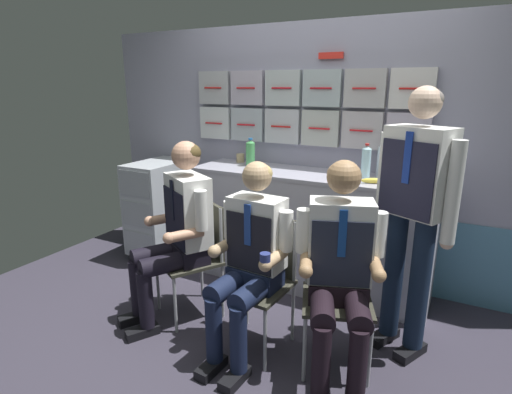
# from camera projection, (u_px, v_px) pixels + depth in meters

# --- Properties ---
(ground) EXTENTS (4.80, 4.80, 0.04)m
(ground) POSITION_uv_depth(u_px,v_px,m) (232.00, 352.00, 2.61)
(ground) COLOR #35313E
(galley_bulkhead) EXTENTS (4.20, 0.14, 2.15)m
(galley_bulkhead) POSITION_uv_depth(u_px,v_px,m) (311.00, 153.00, 3.49)
(galley_bulkhead) COLOR #9896AD
(galley_bulkhead) RESTS_ON ground
(galley_counter) EXTENTS (2.00, 0.53, 0.97)m
(galley_counter) POSITION_uv_depth(u_px,v_px,m) (309.00, 230.00, 3.36)
(galley_counter) COLOR #B6B5C6
(galley_counter) RESTS_ON ground
(service_trolley) EXTENTS (0.40, 0.65, 0.94)m
(service_trolley) POSITION_uv_depth(u_px,v_px,m) (160.00, 206.00, 3.97)
(service_trolley) COLOR black
(service_trolley) RESTS_ON ground
(folding_chair_left) EXTENTS (0.55, 0.55, 0.84)m
(folding_chair_left) POSITION_uv_depth(u_px,v_px,m) (200.00, 246.00, 2.95)
(folding_chair_left) COLOR #A8AAAF
(folding_chair_left) RESTS_ON ground
(crew_member_left) EXTENTS (0.61, 0.71, 1.29)m
(crew_member_left) POSITION_uv_depth(u_px,v_px,m) (178.00, 224.00, 2.81)
(crew_member_left) COLOR black
(crew_member_left) RESTS_ON ground
(folding_chair_right) EXTENTS (0.43, 0.43, 0.84)m
(folding_chair_right) POSITION_uv_depth(u_px,v_px,m) (263.00, 268.00, 2.60)
(folding_chair_right) COLOR #A8AAAF
(folding_chair_right) RESTS_ON ground
(crew_member_right) EXTENTS (0.48, 0.60, 1.22)m
(crew_member_right) POSITION_uv_depth(u_px,v_px,m) (249.00, 255.00, 2.43)
(crew_member_right) COLOR black
(crew_member_right) RESTS_ON ground
(folding_chair_by_counter) EXTENTS (0.51, 0.51, 0.84)m
(folding_chair_by_counter) POSITION_uv_depth(u_px,v_px,m) (337.00, 280.00, 2.44)
(folding_chair_by_counter) COLOR #A8AAAF
(folding_chair_by_counter) RESTS_ON ground
(crew_member_by_counter) EXTENTS (0.54, 0.68, 1.26)m
(crew_member_by_counter) POSITION_uv_depth(u_px,v_px,m) (340.00, 264.00, 2.24)
(crew_member_by_counter) COLOR black
(crew_member_by_counter) RESTS_ON ground
(crew_member_standing) EXTENTS (0.48, 0.37, 1.65)m
(crew_member_standing) POSITION_uv_depth(u_px,v_px,m) (414.00, 203.00, 2.38)
(crew_member_standing) COLOR black
(crew_member_standing) RESTS_ON ground
(water_bottle_blue_cap) EXTENTS (0.08, 0.08, 0.27)m
(water_bottle_blue_cap) POSITION_uv_depth(u_px,v_px,m) (382.00, 160.00, 3.09)
(water_bottle_blue_cap) COLOR silver
(water_bottle_blue_cap) RESTS_ON galley_counter
(water_bottle_clear) EXTENTS (0.06, 0.06, 0.23)m
(water_bottle_clear) POSITION_uv_depth(u_px,v_px,m) (419.00, 168.00, 2.91)
(water_bottle_clear) COLOR silver
(water_bottle_clear) RESTS_ON galley_counter
(water_bottle_short) EXTENTS (0.08, 0.08, 0.24)m
(water_bottle_short) POSITION_uv_depth(u_px,v_px,m) (250.00, 153.00, 3.51)
(water_bottle_short) COLOR #489E55
(water_bottle_short) RESTS_ON galley_counter
(sparkling_bottle_green) EXTENTS (0.07, 0.07, 0.26)m
(sparkling_bottle_green) POSITION_uv_depth(u_px,v_px,m) (366.00, 162.00, 3.05)
(sparkling_bottle_green) COLOR #ABDBE5
(sparkling_bottle_green) RESTS_ON galley_counter
(espresso_cup_small) EXTENTS (0.06, 0.06, 0.07)m
(espresso_cup_small) POSITION_uv_depth(u_px,v_px,m) (262.00, 168.00, 3.27)
(espresso_cup_small) COLOR navy
(espresso_cup_small) RESTS_ON galley_counter
(coffee_cup_spare) EXTENTS (0.07, 0.07, 0.08)m
(coffee_cup_spare) POSITION_uv_depth(u_px,v_px,m) (240.00, 158.00, 3.70)
(coffee_cup_spare) COLOR tan
(coffee_cup_spare) RESTS_ON galley_counter
(coffee_cup_white) EXTENTS (0.07, 0.07, 0.07)m
(coffee_cup_white) POSITION_uv_depth(u_px,v_px,m) (432.00, 178.00, 2.89)
(coffee_cup_white) COLOR navy
(coffee_cup_white) RESTS_ON galley_counter
(snack_banana) EXTENTS (0.17, 0.10, 0.04)m
(snack_banana) POSITION_uv_depth(u_px,v_px,m) (373.00, 181.00, 2.90)
(snack_banana) COLOR yellow
(snack_banana) RESTS_ON galley_counter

